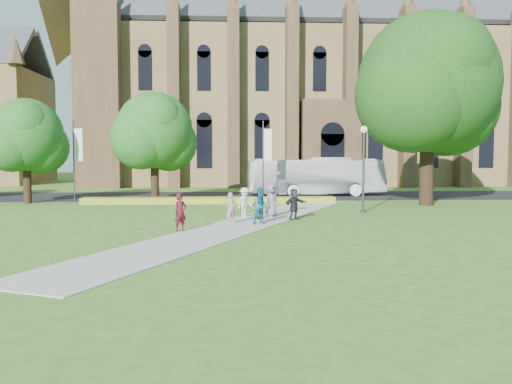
{
  "coord_description": "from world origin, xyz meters",
  "views": [
    {
      "loc": [
        -0.85,
        -27.51,
        3.66
      ],
      "look_at": [
        0.74,
        1.89,
        1.6
      ],
      "focal_mm": 40.0,
      "sensor_mm": 36.0,
      "label": 1
    }
  ],
  "objects": [
    {
      "name": "cathedral",
      "position": [
        10.0,
        39.73,
        12.98
      ],
      "size": [
        52.6,
        18.25,
        28.0
      ],
      "color": "olive",
      "rests_on": "ground"
    },
    {
      "name": "road",
      "position": [
        0.0,
        20.0,
        0.01
      ],
      "size": [
        160.0,
        10.0,
        0.02
      ],
      "primitive_type": "cube",
      "color": "black",
      "rests_on": "ground"
    },
    {
      "name": "pedestrian_5",
      "position": [
        2.86,
        2.91,
        0.88
      ],
      "size": [
        1.52,
        1.38,
        1.68
      ],
      "primitive_type": "imported",
      "rotation": [
        0.0,
        0.0,
        0.69
      ],
      "color": "#242229",
      "rests_on": "footpath"
    },
    {
      "name": "banner_pole_0",
      "position": [
        2.11,
        15.2,
        3.39
      ],
      "size": [
        0.7,
        0.1,
        6.0
      ],
      "color": "#38383D",
      "rests_on": "ground"
    },
    {
      "name": "banner_pole_1",
      "position": [
        -11.89,
        15.2,
        3.39
      ],
      "size": [
        0.7,
        0.1,
        6.0
      ],
      "color": "#38383D",
      "rests_on": "ground"
    },
    {
      "name": "pedestrian_2",
      "position": [
        0.23,
        4.01,
        0.87
      ],
      "size": [
        1.2,
        1.17,
        1.65
      ],
      "primitive_type": "imported",
      "rotation": [
        0.0,
        0.0,
        0.73
      ],
      "color": "silver",
      "rests_on": "footpath"
    },
    {
      "name": "ground",
      "position": [
        0.0,
        0.0,
        0.0
      ],
      "size": [
        160.0,
        160.0,
        0.0
      ],
      "primitive_type": "plane",
      "color": "#3C5F1C",
      "rests_on": "ground"
    },
    {
      "name": "pedestrian_1",
      "position": [
        0.96,
        1.04,
        0.97
      ],
      "size": [
        1.1,
        0.99,
        1.85
      ],
      "primitive_type": "imported",
      "rotation": [
        0.0,
        0.0,
        0.38
      ],
      "color": "#175D75",
      "rests_on": "footpath"
    },
    {
      "name": "streetlamp",
      "position": [
        7.5,
        6.5,
        3.3
      ],
      "size": [
        0.44,
        0.44,
        5.24
      ],
      "color": "#38383D",
      "rests_on": "ground"
    },
    {
      "name": "street_tree_0",
      "position": [
        -15.0,
        14.0,
        4.87
      ],
      "size": [
        5.2,
        5.2,
        7.5
      ],
      "color": "#332114",
      "rests_on": "ground"
    },
    {
      "name": "pedestrian_0",
      "position": [
        -2.91,
        -1.49,
        0.91
      ],
      "size": [
        0.76,
        0.72,
        1.74
      ],
      "primitive_type": "imported",
      "rotation": [
        0.0,
        0.0,
        0.68
      ],
      "color": "#4D111A",
      "rests_on": "footpath"
    },
    {
      "name": "tour_coach",
      "position": [
        6.78,
        19.88,
        1.63
      ],
      "size": [
        11.77,
        3.98,
        3.21
      ],
      "primitive_type": "imported",
      "rotation": [
        0.0,
        0.0,
        1.68
      ],
      "color": "white",
      "rests_on": "road"
    },
    {
      "name": "flower_hedge",
      "position": [
        -2.0,
        13.2,
        0.23
      ],
      "size": [
        18.0,
        1.4,
        0.45
      ],
      "primitive_type": "cube",
      "color": "gold",
      "rests_on": "ground"
    },
    {
      "name": "parasol",
      "position": [
        1.92,
        4.32,
        2.19
      ],
      "size": [
        1.01,
        1.01,
        0.68
      ],
      "primitive_type": "imported",
      "rotation": [
        0.0,
        0.0,
        0.4
      ],
      "color": "pink",
      "rests_on": "pedestrian_4"
    },
    {
      "name": "pedestrian_6",
      "position": [
        -0.56,
        1.22,
        0.83
      ],
      "size": [
        0.69,
        0.66,
        1.59
      ],
      "primitive_type": "imported",
      "rotation": [
        0.0,
        0.0,
        0.66
      ],
      "color": "gray",
      "rests_on": "footpath"
    },
    {
      "name": "pedestrian_3",
      "position": [
        0.99,
        3.17,
        0.83
      ],
      "size": [
        0.89,
        0.96,
        1.58
      ],
      "primitive_type": "imported",
      "rotation": [
        0.0,
        0.0,
        0.88
      ],
      "color": "black",
      "rests_on": "footpath"
    },
    {
      "name": "footpath",
      "position": [
        0.0,
        1.0,
        0.02
      ],
      "size": [
        15.58,
        28.54,
        0.04
      ],
      "primitive_type": "cube",
      "rotation": [
        0.0,
        0.0,
        -0.44
      ],
      "color": "#B2B2A8",
      "rests_on": "ground"
    },
    {
      "name": "large_tree",
      "position": [
        13.0,
        11.0,
        8.37
      ],
      "size": [
        9.6,
        9.6,
        13.2
      ],
      "color": "#332114",
      "rests_on": "ground"
    },
    {
      "name": "street_tree_1",
      "position": [
        -6.0,
        14.5,
        5.22
      ],
      "size": [
        5.6,
        5.6,
        8.05
      ],
      "color": "#332114",
      "rests_on": "ground"
    },
    {
      "name": "pedestrian_4",
      "position": [
        1.74,
        4.22,
        0.94
      ],
      "size": [
        1.03,
        1.03,
        1.81
      ],
      "primitive_type": "imported",
      "rotation": [
        0.0,
        0.0,
        0.79
      ],
      "color": "slate",
      "rests_on": "footpath"
    }
  ]
}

